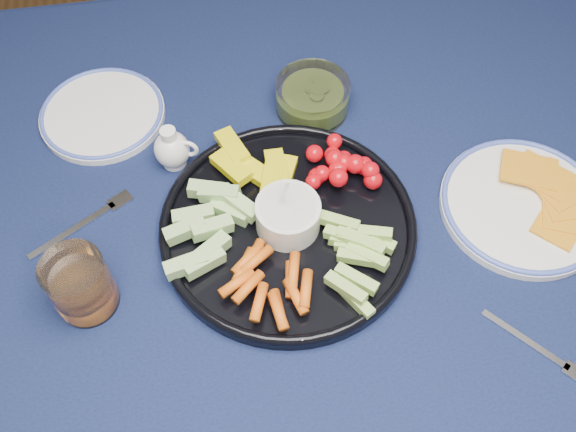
{
  "coord_description": "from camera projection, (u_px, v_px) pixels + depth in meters",
  "views": [
    {
      "loc": [
        -0.14,
        -0.54,
        1.55
      ],
      "look_at": [
        -0.06,
        -0.04,
        0.79
      ],
      "focal_mm": 40.0,
      "sensor_mm": 36.0,
      "label": 1
    }
  ],
  "objects": [
    {
      "name": "juice_tumbler",
      "position": [
        82.0,
        287.0,
        0.85
      ],
      "size": [
        0.08,
        0.08,
        0.1
      ],
      "color": "white",
      "rests_on": "dining_table"
    },
    {
      "name": "fork_left",
      "position": [
        90.0,
        220.0,
        0.96
      ],
      "size": [
        0.16,
        0.1,
        0.0
      ],
      "color": "silver",
      "rests_on": "dining_table"
    },
    {
      "name": "side_plate_extra",
      "position": [
        102.0,
        114.0,
        1.06
      ],
      "size": [
        0.21,
        0.21,
        0.02
      ],
      "color": "white",
      "rests_on": "dining_table"
    },
    {
      "name": "creamer_pitcher",
      "position": [
        172.0,
        149.0,
        0.99
      ],
      "size": [
        0.07,
        0.06,
        0.08
      ],
      "color": "white",
      "rests_on": "dining_table"
    },
    {
      "name": "cheese_plate",
      "position": [
        524.0,
        204.0,
        0.96
      ],
      "size": [
        0.25,
        0.25,
        0.03
      ],
      "color": "white",
      "rests_on": "dining_table"
    },
    {
      "name": "dining_table",
      "position": [
        320.0,
        232.0,
        1.05
      ],
      "size": [
        1.67,
        1.07,
        0.75
      ],
      "color": "#51321B",
      "rests_on": "ground"
    },
    {
      "name": "fork_right",
      "position": [
        542.0,
        351.0,
        0.84
      ],
      "size": [
        0.11,
        0.12,
        0.0
      ],
      "color": "silver",
      "rests_on": "dining_table"
    },
    {
      "name": "pickle_bowl",
      "position": [
        312.0,
        98.0,
        1.06
      ],
      "size": [
        0.12,
        0.12,
        0.06
      ],
      "color": "white",
      "rests_on": "dining_table"
    },
    {
      "name": "crudite_platter",
      "position": [
        286.0,
        224.0,
        0.93
      ],
      "size": [
        0.38,
        0.38,
        0.12
      ],
      "color": "black",
      "rests_on": "dining_table"
    }
  ]
}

